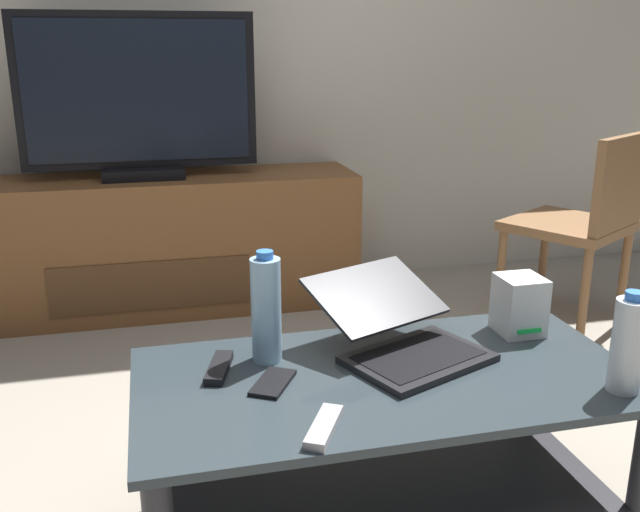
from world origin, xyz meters
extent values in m
cube|color=beige|center=(0.00, 2.12, 1.40)|extent=(6.40, 0.12, 2.80)
cube|color=#2D383D|center=(0.07, -0.01, 0.45)|extent=(1.19, 0.60, 0.02)
cube|color=#2D2D33|center=(0.07, -0.01, 0.16)|extent=(1.05, 0.52, 0.02)
cylinder|color=#2D2D33|center=(-0.48, 0.24, 0.22)|extent=(0.06, 0.06, 0.44)
cylinder|color=#2D2D33|center=(0.62, 0.24, 0.22)|extent=(0.06, 0.06, 0.44)
cube|color=brown|center=(-0.47, 1.80, 0.32)|extent=(1.93, 0.45, 0.63)
cube|color=#55351C|center=(-0.47, 1.56, 0.19)|extent=(0.87, 0.01, 0.22)
cube|color=black|center=(-0.47, 1.78, 0.66)|extent=(0.36, 0.20, 0.05)
cube|color=black|center=(-0.47, 1.78, 1.01)|extent=(1.02, 0.04, 0.67)
cube|color=black|center=(-0.47, 1.75, 1.01)|extent=(0.95, 0.01, 0.60)
cube|color=brown|center=(1.27, 1.11, 0.47)|extent=(0.60, 0.60, 0.04)
cube|color=brown|center=(1.37, 0.93, 0.67)|extent=(0.38, 0.25, 0.40)
cylinder|color=brown|center=(1.33, 1.37, 0.22)|extent=(0.04, 0.04, 0.45)
cylinder|color=brown|center=(1.01, 1.17, 0.22)|extent=(0.04, 0.04, 0.45)
cylinder|color=brown|center=(1.53, 1.04, 0.22)|extent=(0.04, 0.04, 0.45)
cylinder|color=brown|center=(1.20, 0.85, 0.22)|extent=(0.04, 0.04, 0.45)
cube|color=black|center=(0.17, 0.03, 0.47)|extent=(0.40, 0.35, 0.02)
cube|color=black|center=(0.17, 0.03, 0.48)|extent=(0.34, 0.28, 0.00)
cube|color=black|center=(0.10, 0.19, 0.58)|extent=(0.39, 0.33, 0.10)
cube|color=silver|center=(0.10, 0.18, 0.58)|extent=(0.35, 0.29, 0.09)
cube|color=white|center=(0.50, 0.14, 0.54)|extent=(0.11, 0.12, 0.16)
cube|color=#19D84C|center=(0.50, 0.08, 0.48)|extent=(0.07, 0.00, 0.01)
cylinder|color=silver|center=(0.56, -0.22, 0.57)|extent=(0.07, 0.07, 0.22)
cylinder|color=blue|center=(0.56, -0.22, 0.68)|extent=(0.04, 0.04, 0.02)
cylinder|color=#99C6E5|center=(-0.20, 0.14, 0.59)|extent=(0.07, 0.07, 0.26)
cylinder|color=blue|center=(-0.20, 0.14, 0.73)|extent=(0.04, 0.04, 0.02)
cube|color=black|center=(-0.21, 0.00, 0.46)|extent=(0.13, 0.16, 0.01)
cube|color=black|center=(-0.32, 0.10, 0.47)|extent=(0.09, 0.17, 0.02)
cube|color=#99999E|center=(-0.14, -0.23, 0.47)|extent=(0.12, 0.16, 0.02)
camera|label=1|loc=(-0.45, -1.44, 1.21)|focal=39.22mm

